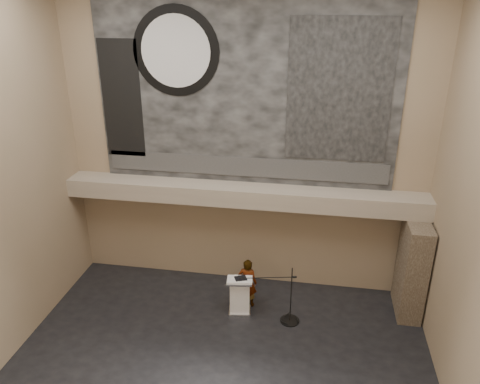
# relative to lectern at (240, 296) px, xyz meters

# --- Properties ---
(floor) EXTENTS (10.00, 10.00, 0.00)m
(floor) POSITION_rel_lectern_xyz_m (-0.15, -2.28, -0.55)
(floor) COLOR black
(floor) RESTS_ON ground
(wall_back) EXTENTS (10.00, 0.02, 8.50)m
(wall_back) POSITION_rel_lectern_xyz_m (-0.15, 1.72, 3.70)
(wall_back) COLOR #887356
(wall_back) RESTS_ON floor
(wall_front) EXTENTS (10.00, 0.02, 8.50)m
(wall_front) POSITION_rel_lectern_xyz_m (-0.15, -6.28, 3.70)
(wall_front) COLOR #887356
(wall_front) RESTS_ON floor
(soffit) EXTENTS (10.00, 0.80, 0.50)m
(soffit) POSITION_rel_lectern_xyz_m (-0.15, 1.32, 2.40)
(soffit) COLOR gray
(soffit) RESTS_ON wall_back
(sprinkler_left) EXTENTS (0.04, 0.04, 0.06)m
(sprinkler_left) POSITION_rel_lectern_xyz_m (-1.75, 1.27, 2.12)
(sprinkler_left) COLOR #B2893D
(sprinkler_left) RESTS_ON soffit
(sprinkler_right) EXTENTS (0.04, 0.04, 0.06)m
(sprinkler_right) POSITION_rel_lectern_xyz_m (1.75, 1.27, 2.12)
(sprinkler_right) COLOR #B2893D
(sprinkler_right) RESTS_ON soffit
(banner) EXTENTS (8.00, 0.05, 5.00)m
(banner) POSITION_rel_lectern_xyz_m (-0.15, 1.69, 5.15)
(banner) COLOR black
(banner) RESTS_ON wall_back
(banner_text_strip) EXTENTS (7.76, 0.02, 0.55)m
(banner_text_strip) POSITION_rel_lectern_xyz_m (-0.15, 1.65, 3.10)
(banner_text_strip) COLOR #303030
(banner_text_strip) RESTS_ON banner
(banner_clock_rim) EXTENTS (2.30, 0.02, 2.30)m
(banner_clock_rim) POSITION_rel_lectern_xyz_m (-1.95, 1.65, 6.15)
(banner_clock_rim) COLOR black
(banner_clock_rim) RESTS_ON banner
(banner_clock_face) EXTENTS (1.84, 0.02, 1.84)m
(banner_clock_face) POSITION_rel_lectern_xyz_m (-1.95, 1.63, 6.15)
(banner_clock_face) COLOR silver
(banner_clock_face) RESTS_ON banner
(banner_building_print) EXTENTS (2.60, 0.02, 3.60)m
(banner_building_print) POSITION_rel_lectern_xyz_m (2.25, 1.65, 5.25)
(banner_building_print) COLOR black
(banner_building_print) RESTS_ON banner
(banner_brick_print) EXTENTS (1.10, 0.02, 3.20)m
(banner_brick_print) POSITION_rel_lectern_xyz_m (-3.55, 1.65, 4.85)
(banner_brick_print) COLOR black
(banner_brick_print) RESTS_ON banner
(stone_pier) EXTENTS (0.60, 1.40, 2.70)m
(stone_pier) POSITION_rel_lectern_xyz_m (4.50, 0.87, 0.80)
(stone_pier) COLOR #423528
(stone_pier) RESTS_ON floor
(lectern) EXTENTS (0.72, 0.56, 1.13)m
(lectern) POSITION_rel_lectern_xyz_m (0.00, 0.00, 0.00)
(lectern) COLOR silver
(lectern) RESTS_ON floor
(binder) EXTENTS (0.38, 0.35, 0.04)m
(binder) POSITION_rel_lectern_xyz_m (0.02, -0.03, 0.56)
(binder) COLOR black
(binder) RESTS_ON lectern
(papers) EXTENTS (0.31, 0.37, 0.00)m
(papers) POSITION_rel_lectern_xyz_m (-0.10, -0.03, 0.55)
(papers) COLOR white
(papers) RESTS_ON lectern
(speaker_person) EXTENTS (0.56, 0.40, 1.45)m
(speaker_person) POSITION_rel_lectern_xyz_m (0.15, 0.39, 0.17)
(speaker_person) COLOR white
(speaker_person) RESTS_ON floor
(mic_stand) EXTENTS (1.58, 0.55, 1.65)m
(mic_stand) POSITION_rel_lectern_xyz_m (1.33, -0.15, -0.31)
(mic_stand) COLOR black
(mic_stand) RESTS_ON floor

